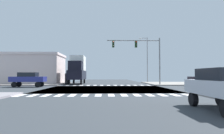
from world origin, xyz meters
TOP-DOWN VIEW (x-y plane):
  - ground at (0.00, 0.00)m, footprint 90.00×90.00m
  - sidewalk_corner_ne at (13.00, 12.00)m, footprint 12.00×12.00m
  - sidewalk_corner_nw at (-13.00, 12.00)m, footprint 12.00×12.00m
  - crosswalk_near at (-0.25, -7.30)m, footprint 13.50×2.00m
  - crosswalk_far at (-0.25, 7.30)m, footprint 13.50×2.00m
  - traffic_signal_mast at (4.89, 6.96)m, footprint 7.99×0.55m
  - street_lamp at (7.93, 17.13)m, footprint 1.78×0.32m
  - bank_building at (-16.10, 14.17)m, footprint 17.59×7.64m
  - sedan_nearside_1 at (13.13, 3.50)m, footprint 4.30×1.80m
  - sedan_farside_2 at (5.00, -14.34)m, footprint 1.80×4.30m
  - box_truck_trailing_1 at (-5.00, 12.05)m, footprint 2.40×7.20m
  - sedan_middle_4 at (-10.16, 3.50)m, footprint 4.30×1.80m

SIDE VIEW (x-z plane):
  - ground at x=0.00m, z-range -0.05..0.00m
  - crosswalk_near at x=-0.25m, z-range 0.00..0.01m
  - crosswalk_far at x=-0.25m, z-range 0.00..0.01m
  - sidewalk_corner_ne at x=13.00m, z-range 0.00..0.14m
  - sidewalk_corner_nw at x=-13.00m, z-range 0.00..0.14m
  - sedan_nearside_1 at x=13.13m, z-range 0.18..2.06m
  - sedan_farside_2 at x=5.00m, z-range 0.18..2.06m
  - sedan_middle_4 at x=-10.16m, z-range 0.18..2.06m
  - box_truck_trailing_1 at x=-5.00m, z-range 0.14..4.99m
  - bank_building at x=-16.10m, z-range 0.01..5.34m
  - traffic_signal_mast at x=4.89m, z-range 1.74..8.83m
  - street_lamp at x=7.93m, z-range 0.81..9.81m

